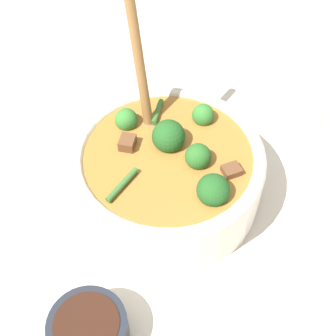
% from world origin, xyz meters
% --- Properties ---
extents(ground_plane, '(4.00, 4.00, 0.00)m').
position_xyz_m(ground_plane, '(0.00, 0.00, 0.00)').
color(ground_plane, silver).
extents(stew_bowl, '(0.23, 0.23, 0.26)m').
position_xyz_m(stew_bowl, '(0.00, -0.00, 0.05)').
color(stew_bowl, white).
rests_on(stew_bowl, ground_plane).
extents(condiment_bowl, '(0.08, 0.08, 0.05)m').
position_xyz_m(condiment_bowl, '(-0.16, 0.13, 0.03)').
color(condiment_bowl, '#232833').
rests_on(condiment_bowl, ground_plane).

